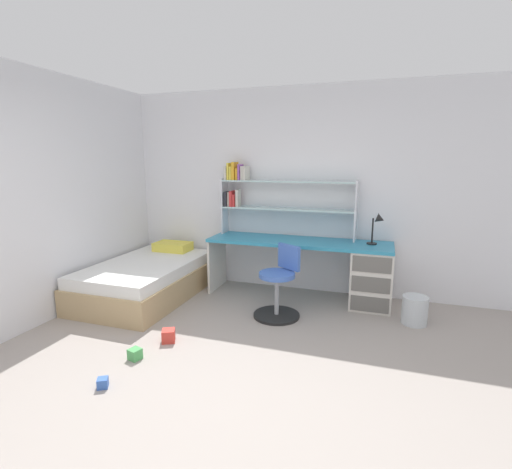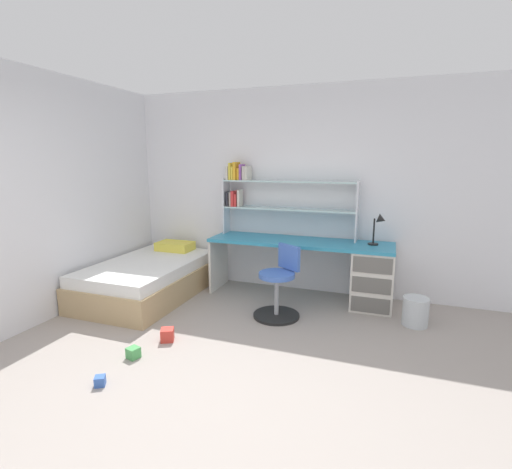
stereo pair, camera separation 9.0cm
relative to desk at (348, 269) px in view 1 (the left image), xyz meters
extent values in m
cube|color=#9E938C|center=(-0.78, -2.32, -0.44)|extent=(5.52, 6.30, 0.02)
cube|color=silver|center=(-0.78, 0.36, 0.90)|extent=(5.52, 0.06, 2.66)
cube|color=teal|center=(-0.62, 0.00, 0.29)|extent=(2.28, 0.61, 0.04)
cube|color=silver|center=(0.28, 0.00, -0.08)|extent=(0.47, 0.58, 0.70)
cube|color=silver|center=(-1.75, 0.00, -0.08)|extent=(0.03, 0.55, 0.70)
cube|color=#64625E|center=(0.28, -0.29, -0.31)|extent=(0.42, 0.01, 0.18)
cube|color=#64625E|center=(0.28, -0.29, -0.08)|extent=(0.42, 0.01, 0.18)
cube|color=#64625E|center=(0.28, -0.29, 0.16)|extent=(0.42, 0.01, 0.18)
cube|color=silver|center=(-1.70, 0.19, 0.69)|extent=(0.02, 0.22, 0.75)
cube|color=silver|center=(0.05, 0.19, 0.69)|extent=(0.02, 0.22, 0.75)
cube|color=silver|center=(-0.83, 0.19, 0.68)|extent=(1.73, 0.22, 0.02)
cube|color=silver|center=(-0.83, 0.19, 1.03)|extent=(1.73, 0.22, 0.02)
cube|color=#26262D|center=(-1.66, 0.19, 0.79)|extent=(0.03, 0.18, 0.20)
cube|color=beige|center=(-1.62, 0.19, 0.78)|extent=(0.03, 0.12, 0.19)
cube|color=red|center=(-1.58, 0.19, 0.79)|extent=(0.04, 0.18, 0.21)
cube|color=red|center=(-1.54, 0.19, 0.77)|extent=(0.03, 0.16, 0.16)
cube|color=beige|center=(-1.50, 0.19, 0.80)|extent=(0.03, 0.13, 0.23)
cube|color=beige|center=(-1.66, 0.19, 1.13)|extent=(0.03, 0.17, 0.18)
cube|color=yellow|center=(-1.62, 0.19, 1.16)|extent=(0.03, 0.16, 0.22)
cube|color=yellow|center=(-1.59, 0.19, 1.13)|extent=(0.03, 0.15, 0.18)
cube|color=gold|center=(-1.55, 0.19, 1.16)|extent=(0.04, 0.18, 0.23)
cube|color=gold|center=(-1.50, 0.19, 1.12)|extent=(0.03, 0.13, 0.16)
cube|color=purple|center=(-1.47, 0.19, 1.15)|extent=(0.03, 0.16, 0.21)
cube|color=beige|center=(-1.42, 0.19, 1.13)|extent=(0.04, 0.14, 0.18)
cube|color=beige|center=(-1.38, 0.19, 1.13)|extent=(0.03, 0.19, 0.18)
cylinder|color=black|center=(0.26, 0.07, 0.32)|extent=(0.12, 0.12, 0.02)
cylinder|color=black|center=(0.26, 0.07, 0.48)|extent=(0.02, 0.02, 0.30)
cone|color=black|center=(0.34, 0.02, 0.63)|extent=(0.12, 0.11, 0.13)
cylinder|color=black|center=(-0.71, -0.69, -0.42)|extent=(0.52, 0.52, 0.03)
cylinder|color=#A5A8AD|center=(-0.71, -0.69, -0.20)|extent=(0.05, 0.05, 0.46)
cylinder|color=#3F66BF|center=(-0.71, -0.69, 0.06)|extent=(0.40, 0.40, 0.05)
cube|color=#3F66BF|center=(-0.61, -0.54, 0.23)|extent=(0.29, 0.21, 0.28)
cube|color=tan|center=(-2.46, -0.60, -0.27)|extent=(1.13, 1.83, 0.32)
cube|color=white|center=(-2.46, -0.60, -0.04)|extent=(1.07, 1.77, 0.14)
cube|color=#EAD84C|center=(-2.46, 0.06, 0.09)|extent=(0.50, 0.32, 0.12)
cylinder|color=silver|center=(0.75, -0.40, -0.28)|extent=(0.27, 0.27, 0.31)
cube|color=red|center=(-1.54, -1.61, -0.37)|extent=(0.17, 0.17, 0.12)
cube|color=#479E51|center=(-1.65, -2.00, -0.38)|extent=(0.12, 0.12, 0.10)
cube|color=#3860B7|center=(-1.62, -2.44, -0.39)|extent=(0.11, 0.11, 0.08)
camera|label=1|loc=(0.35, -4.57, 1.31)|focal=26.53mm
camera|label=2|loc=(0.43, -4.54, 1.31)|focal=26.53mm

